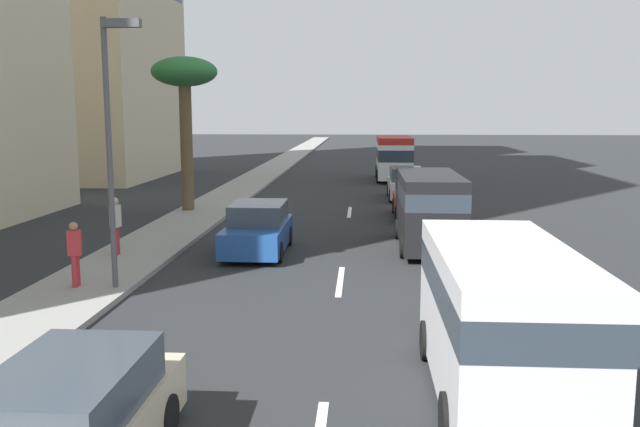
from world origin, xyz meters
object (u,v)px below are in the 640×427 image
car_lead (406,184)px  street_lamp (112,123)px  car_third (258,229)px  palm_tree (185,82)px  pedestrian_mid_block (75,251)px  car_seventh (415,201)px  minibus_fifth (394,156)px  van_fourth (429,206)px  van_sixth (501,312)px  pedestrian_near_lamp (116,223)px

car_lead → street_lamp: bearing=156.3°
car_third → street_lamp: 6.71m
car_third → palm_tree: size_ratio=0.63×
car_lead → pedestrian_mid_block: size_ratio=2.68×
palm_tree → car_seventh: bearing=-94.1°
car_third → pedestrian_mid_block: size_ratio=2.59×
palm_tree → minibus_fifth: bearing=-32.9°
van_fourth → car_seventh: van_fourth is taller
car_lead → minibus_fifth: minibus_fifth is taller
van_sixth → pedestrian_mid_block: van_sixth is taller
minibus_fifth → car_lead: bearing=-178.8°
pedestrian_mid_block → palm_tree: 14.20m
car_lead → palm_tree: 12.54m
van_sixth → car_seventh: 18.38m
van_fourth → pedestrian_mid_block: bearing=123.1°
van_sixth → street_lamp: street_lamp is taller
minibus_fifth → car_seventh: size_ratio=1.50×
pedestrian_near_lamp → pedestrian_mid_block: size_ratio=1.08×
car_third → van_fourth: (1.08, -5.55, 0.66)m
minibus_fifth → street_lamp: bearing=164.1°
car_third → street_lamp: (-5.05, 2.73, 3.47)m
pedestrian_near_lamp → van_fourth: bearing=116.2°
minibus_fifth → street_lamp: (-28.57, 8.13, 2.65)m
pedestrian_near_lamp → street_lamp: 5.10m
van_fourth → palm_tree: (7.24, 10.02, 4.38)m
minibus_fifth → van_fourth: bearing=-179.6°
car_lead → minibus_fifth: (9.66, 0.20, 0.80)m
van_sixth → palm_tree: bearing=27.7°
car_lead → van_fourth: 12.81m
pedestrian_near_lamp → palm_tree: 10.66m
car_lead → pedestrian_near_lamp: size_ratio=2.48×
minibus_fifth → street_lamp: street_lamp is taller
street_lamp → palm_tree: bearing=7.4°
van_sixth → pedestrian_near_lamp: bearing=45.7°
car_lead → palm_tree: (-5.56, 10.06, 5.02)m
car_third → pedestrian_mid_block: bearing=-37.2°
palm_tree → street_lamp: 13.56m
car_seventh → car_third: bearing=143.6°
car_third → car_seventh: (7.59, -5.59, -0.03)m
van_sixth → palm_tree: (19.09, 10.00, 4.40)m
pedestrian_near_lamp → van_sixth: bearing=58.4°
van_fourth → car_seventh: (6.52, -0.04, -0.69)m
van_fourth → pedestrian_mid_block: (-6.13, 9.39, -0.37)m
van_fourth → van_sixth: size_ratio=1.00×
car_third → van_sixth: (-10.78, -5.54, 0.64)m
car_lead → car_third: 14.96m
pedestrian_mid_block → street_lamp: bearing=167.5°
van_fourth → palm_tree: bearing=54.1°
van_fourth → palm_tree: 13.11m
minibus_fifth → van_sixth: 34.31m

